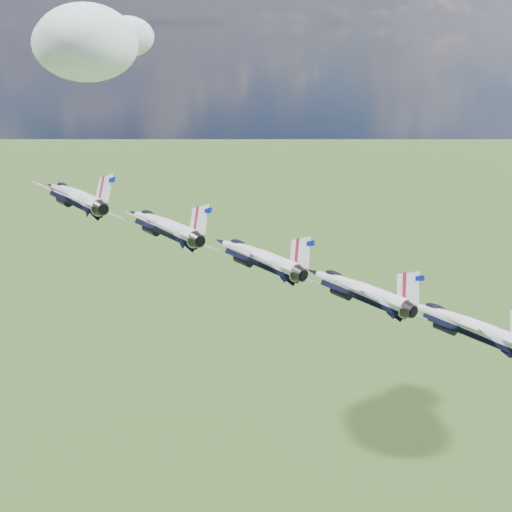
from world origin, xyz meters
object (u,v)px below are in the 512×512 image
jet_0 (73,196)px  jet_1 (162,225)px  jet_4 (462,324)px  jet_2 (256,256)px  jet_3 (356,289)px

jet_0 → jet_1: 11.72m
jet_1 → jet_4: jet_1 is taller
jet_1 → jet_4: 35.16m
jet_2 → jet_3: 11.72m
jet_1 → jet_4: bearing=-56.5°
jet_0 → jet_1: bearing=-56.5°
jet_1 → jet_4: (21.98, -26.28, -7.89)m
jet_4 → jet_3: bearing=123.5°
jet_3 → jet_0: bearing=123.5°
jet_2 → jet_4: size_ratio=1.00×
jet_0 → jet_2: 23.44m
jet_4 → jet_1: bearing=123.5°
jet_1 → jet_3: 23.44m
jet_0 → jet_1: size_ratio=1.00×
jet_2 → jet_3: jet_2 is taller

